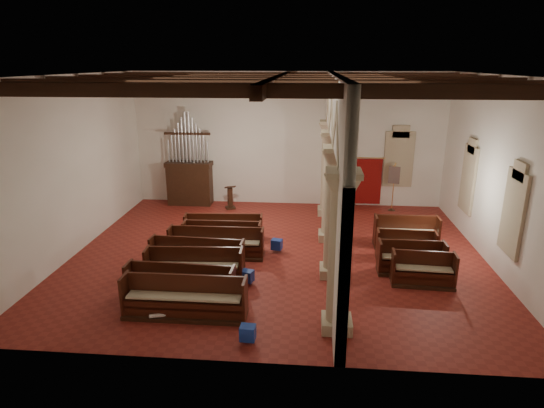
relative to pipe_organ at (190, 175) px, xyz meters
The scene contains 31 objects.
floor 7.24m from the pipe_organ, 50.71° to the right, with size 14.00×14.00×0.00m, color maroon.
ceiling 8.48m from the pipe_organ, 50.71° to the right, with size 14.00×14.00×0.00m, color #311C10.
wall_back 4.81m from the pipe_organ, ahead, with size 14.00×0.02×6.00m, color white.
wall_front 12.46m from the pipe_organ, 68.63° to the right, with size 14.00×0.02×6.00m, color white.
wall_left 6.26m from the pipe_organ, 114.44° to the right, with size 0.02×12.00×6.00m, color white.
wall_right 12.85m from the pipe_organ, 25.56° to the right, with size 0.02×12.00×6.00m, color white.
ceiling_beams 8.38m from the pipe_organ, 50.71° to the right, with size 13.80×11.80×0.30m, color #321B10, non-canonical shape.
arcade 8.65m from the pipe_organ, 41.12° to the right, with size 0.90×11.90×6.00m.
window_right_a 13.47m from the pipe_organ, 31.37° to the right, with size 0.03×1.00×2.20m, color #39805C.
window_right_b 11.89m from the pipe_organ, 14.65° to the right, with size 0.03×1.00×2.20m, color #39805C.
window_back 9.55m from the pipe_organ, ahead, with size 1.00×0.03×2.20m, color #39805C.
pipe_organ is the anchor object (origin of this frame).
lectern 2.25m from the pipe_organ, 16.60° to the right, with size 0.55×0.59×1.12m.
dossal_curtain 8.01m from the pipe_organ, ahead, with size 1.80×0.07×2.17m.
processional_banner 9.26m from the pipe_organ, ahead, with size 0.47×0.60×2.18m.
hymnal_box_a 11.61m from the pipe_organ, 68.83° to the right, with size 0.36×0.29×0.36m, color navy.
hymnal_box_b 8.74m from the pipe_organ, 64.34° to the right, with size 0.35×0.28×0.35m, color navy.
hymnal_box_c 7.01m from the pipe_organ, 50.02° to the right, with size 0.36×0.29×0.36m, color navy.
tube_heater_a 10.21m from the pipe_organ, 78.58° to the right, with size 0.10×0.10×0.99m, color white.
tube_heater_b 9.26m from the pipe_organ, 72.41° to the right, with size 0.10×0.10×1.05m, color white.
nave_pew_0 10.08m from the pipe_organ, 76.24° to the right, with size 3.23×0.75×1.12m.
nave_pew_1 9.24m from the pipe_organ, 77.14° to the right, with size 3.05×0.83×1.06m.
nave_pew_2 8.17m from the pipe_organ, 74.57° to the right, with size 2.94×0.89×1.08m.
nave_pew_3 7.18m from the pipe_organ, 73.76° to the right, with size 3.07×0.81×0.99m.
nave_pew_4 6.46m from the pipe_organ, 67.60° to the right, with size 3.23×0.74×1.04m.
nave_pew_5 6.03m from the pipe_organ, 64.78° to the right, with size 2.74×0.76×1.07m.
nave_pew_6 5.01m from the pipe_organ, 61.00° to the right, with size 2.94×0.81×0.96m.
aisle_pew_0 11.67m from the pipe_organ, 39.52° to the right, with size 1.87×0.79×1.03m.
aisle_pew_1 11.05m from the pipe_organ, 37.13° to the right, with size 2.06×0.72×1.06m.
aisle_pew_2 10.47m from the pipe_organ, 32.23° to the right, with size 1.97×0.76×1.00m.
aisle_pew_3 10.12m from the pipe_organ, 26.31° to the right, with size 2.25×0.77×1.14m.
Camera 1 is at (1.04, -14.50, 6.38)m, focal length 30.00 mm.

